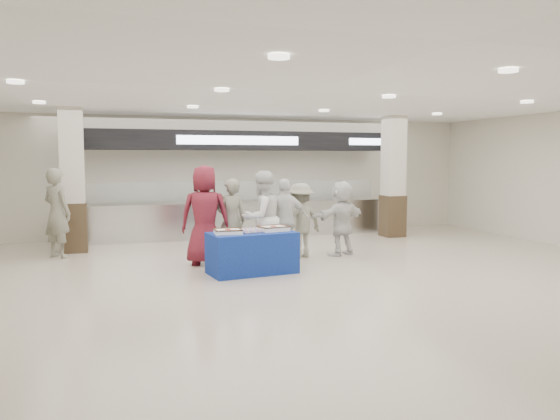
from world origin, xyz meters
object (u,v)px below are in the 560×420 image
object	(u,v)px
soldier_a	(231,221)
cupcake_tray	(252,230)
chef_short	(285,220)
civilian_maroon	(205,215)
civilian_white	(342,218)
sheet_cake_right	(273,228)
display_table	(252,253)
soldier_bg	(57,213)
sheet_cake_left	(228,231)
chef_tall	(262,218)
soldier_b	(301,220)

from	to	relation	value
soldier_a	cupcake_tray	bearing A→B (deg)	95.00
cupcake_tray	chef_short	distance (m)	1.30
civilian_maroon	civilian_white	bearing A→B (deg)	-160.26
sheet_cake_right	chef_short	xyz separation A→B (m)	(0.51, 0.83, 0.04)
display_table	sheet_cake_right	distance (m)	0.61
display_table	civilian_maroon	bearing A→B (deg)	114.41
soldier_a	soldier_bg	xyz separation A→B (m)	(-3.36, 1.65, 0.10)
chef_short	soldier_a	bearing A→B (deg)	-3.67
cupcake_tray	soldier_a	xyz separation A→B (m)	(-0.14, 1.11, 0.06)
sheet_cake_right	soldier_a	distance (m)	1.18
civilian_maroon	civilian_white	xyz separation A→B (m)	(2.98, 0.15, -0.17)
sheet_cake_left	chef_tall	bearing A→B (deg)	42.79
chef_short	soldier_bg	distance (m)	4.80
soldier_a	chef_tall	world-z (taller)	chef_tall
display_table	civilian_maroon	world-z (taller)	civilian_maroon
soldier_b	sheet_cake_left	bearing A→B (deg)	17.71
cupcake_tray	soldier_b	world-z (taller)	soldier_b
civilian_white	sheet_cake_right	bearing A→B (deg)	8.01
display_table	civilian_white	distance (m)	2.66
display_table	chef_short	world-z (taller)	chef_short
chef_tall	soldier_b	xyz separation A→B (m)	(1.00, 0.52, -0.14)
sheet_cake_left	soldier_b	size ratio (longest dim) A/B	0.31
civilian_white	soldier_bg	distance (m)	6.01
sheet_cake_left	soldier_bg	xyz separation A→B (m)	(-3.03, 2.84, 0.14)
sheet_cake_right	soldier_b	xyz separation A→B (m)	(0.96, 1.16, -0.02)
sheet_cake_left	soldier_bg	size ratio (longest dim) A/B	0.26
civilian_maroon	chef_tall	size ratio (longest dim) A/B	1.06
sheet_cake_right	soldier_bg	bearing A→B (deg)	145.53
cupcake_tray	chef_tall	size ratio (longest dim) A/B	0.24
display_table	cupcake_tray	xyz separation A→B (m)	(0.01, 0.02, 0.41)
cupcake_tray	sheet_cake_left	bearing A→B (deg)	-170.77
cupcake_tray	civilian_white	xyz separation A→B (m)	(2.31, 1.20, 0.02)
display_table	soldier_bg	distance (m)	4.50
chef_tall	soldier_b	bearing A→B (deg)	-174.75
cupcake_tray	chef_short	xyz separation A→B (m)	(0.93, 0.91, 0.06)
cupcake_tray	soldier_b	xyz separation A→B (m)	(1.38, 1.23, 0.00)
display_table	soldier_b	size ratio (longest dim) A/B	0.99
sheet_cake_left	civilian_maroon	bearing A→B (deg)	100.49
chef_tall	civilian_maroon	bearing A→B (deg)	-39.80
civilian_white	civilian_maroon	bearing A→B (deg)	-19.97
civilian_white	display_table	bearing A→B (deg)	4.98
cupcake_tray	soldier_a	size ratio (longest dim) A/B	0.26
civilian_maroon	cupcake_tray	bearing A→B (deg)	139.61
civilian_maroon	chef_short	size ratio (longest dim) A/B	1.17
civilian_maroon	civilian_white	world-z (taller)	civilian_maroon
soldier_b	chef_short	bearing A→B (deg)	18.26
chef_short	civilian_white	distance (m)	1.41
sheet_cake_left	cupcake_tray	world-z (taller)	sheet_cake_left
soldier_a	chef_tall	xyz separation A→B (m)	(0.53, -0.39, 0.08)
sheet_cake_right	chef_short	distance (m)	0.98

